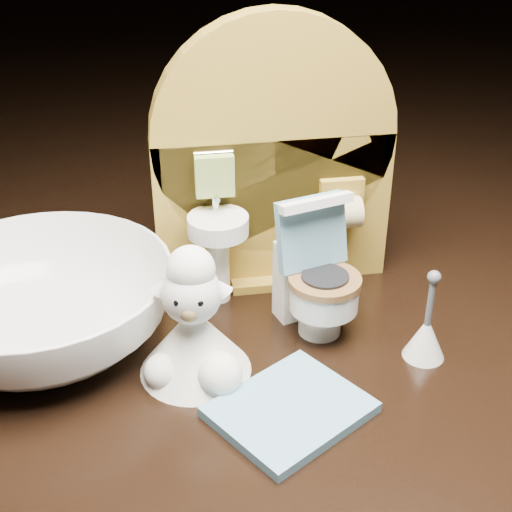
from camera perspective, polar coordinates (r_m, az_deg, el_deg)
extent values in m
cube|color=black|center=(0.40, 3.02, -12.71)|extent=(2.50, 2.50, 0.10)
cube|color=#A8832A|center=(0.40, 1.34, 3.72)|extent=(0.13, 0.02, 0.09)
cylinder|color=#A8832A|center=(0.38, 1.41, 9.58)|extent=(0.13, 0.02, 0.13)
cube|color=#A8832A|center=(0.41, 1.27, -1.32)|extent=(0.05, 0.04, 0.01)
cylinder|color=white|center=(0.38, -3.02, -0.63)|extent=(0.01, 0.01, 0.04)
cylinder|color=white|center=(0.37, -3.06, 2.48)|extent=(0.03, 0.03, 0.01)
cylinder|color=silver|center=(0.37, -3.27, 4.46)|extent=(0.00, 0.00, 0.01)
cube|color=#90AA50|center=(0.37, -3.33, 6.43)|extent=(0.02, 0.01, 0.02)
cube|color=#A8832A|center=(0.39, 6.84, 4.64)|extent=(0.02, 0.01, 0.02)
cylinder|color=#D3BF89|center=(0.39, 7.03, 3.46)|extent=(0.02, 0.02, 0.02)
cylinder|color=white|center=(0.37, 5.14, -4.96)|extent=(0.02, 0.02, 0.02)
cylinder|color=white|center=(0.36, 5.46, -3.14)|extent=(0.03, 0.03, 0.01)
cylinder|color=brown|center=(0.35, 5.53, -1.96)|extent=(0.04, 0.04, 0.00)
cube|color=white|center=(0.37, 3.78, -1.74)|extent=(0.03, 0.02, 0.04)
cube|color=#6599B1|center=(0.35, 4.47, 1.89)|extent=(0.04, 0.02, 0.04)
cube|color=white|center=(0.34, 4.88, 4.25)|extent=(0.04, 0.02, 0.01)
cylinder|color=#83B732|center=(0.36, 5.05, 2.22)|extent=(0.01, 0.01, 0.01)
cube|color=#6599B1|center=(0.32, 2.76, -12.18)|extent=(0.08, 0.08, 0.00)
cone|color=white|center=(0.36, 13.40, -6.34)|extent=(0.02, 0.02, 0.02)
cylinder|color=#59595B|center=(0.35, 13.79, -3.61)|extent=(0.00, 0.00, 0.03)
sphere|color=#59595B|center=(0.34, 14.07, -1.66)|extent=(0.01, 0.01, 0.01)
cone|color=white|center=(0.34, -4.95, -6.69)|extent=(0.05, 0.05, 0.04)
sphere|color=white|center=(0.33, -2.94, -9.44)|extent=(0.02, 0.02, 0.02)
sphere|color=white|center=(0.34, -7.49, -9.17)|extent=(0.02, 0.02, 0.02)
sphere|color=white|center=(0.32, -5.19, -3.04)|extent=(0.03, 0.03, 0.03)
sphere|color=#A58851|center=(0.31, -5.34, -4.42)|extent=(0.01, 0.01, 0.01)
sphere|color=white|center=(0.31, -5.25, -1.10)|extent=(0.02, 0.02, 0.02)
cone|color=white|center=(0.32, -7.39, -2.30)|extent=(0.01, 0.01, 0.01)
cone|color=white|center=(0.32, -2.96, -2.36)|extent=(0.01, 0.01, 0.01)
sphere|color=black|center=(0.31, -6.31, -3.73)|extent=(0.00, 0.00, 0.00)
sphere|color=black|center=(0.31, -4.51, -3.76)|extent=(0.00, 0.00, 0.00)
imported|color=white|center=(0.37, -16.70, -3.90)|extent=(0.16, 0.16, 0.04)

